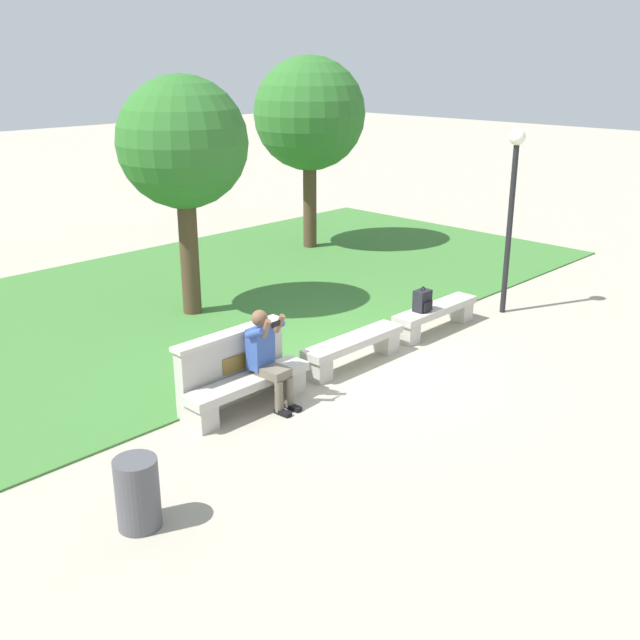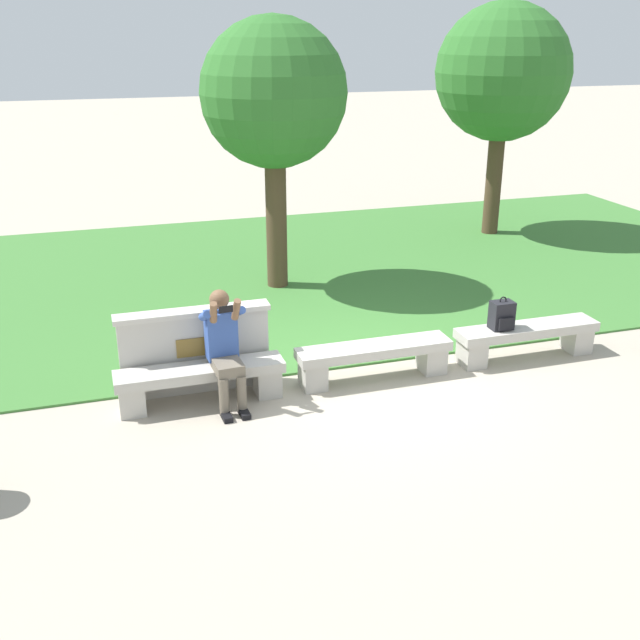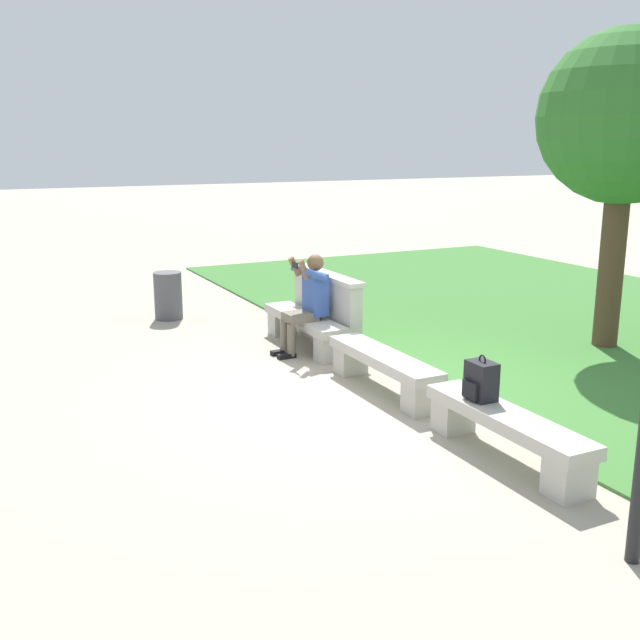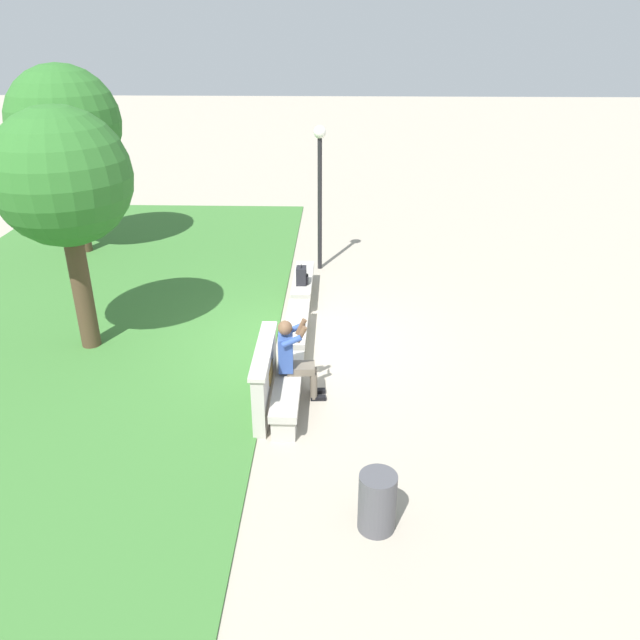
# 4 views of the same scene
# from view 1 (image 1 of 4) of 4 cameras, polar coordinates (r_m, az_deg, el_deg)

# --- Properties ---
(ground_plane) EXTENTS (80.00, 80.00, 0.00)m
(ground_plane) POSITION_cam_1_polar(r_m,az_deg,el_deg) (11.45, 2.55, -3.43)
(ground_plane) COLOR #A89E8C
(grass_strip) EXTENTS (18.08, 8.00, 0.03)m
(grass_strip) POSITION_cam_1_polar(r_m,az_deg,el_deg) (14.53, -10.43, 1.39)
(grass_strip) COLOR #3D7533
(grass_strip) RESTS_ON ground
(bench_main) EXTENTS (1.90, 0.40, 0.45)m
(bench_main) POSITION_cam_1_polar(r_m,az_deg,el_deg) (9.99, -5.48, -5.21)
(bench_main) COLOR #B7B2A8
(bench_main) RESTS_ON ground
(bench_near) EXTENTS (1.90, 0.40, 0.45)m
(bench_near) POSITION_cam_1_polar(r_m,az_deg,el_deg) (11.34, 2.57, -2.05)
(bench_near) COLOR #B7B2A8
(bench_near) RESTS_ON ground
(bench_mid) EXTENTS (1.90, 0.40, 0.45)m
(bench_mid) POSITION_cam_1_polar(r_m,az_deg,el_deg) (12.88, 8.79, 0.44)
(bench_mid) COLOR #B7B2A8
(bench_mid) RESTS_ON ground
(backrest_wall_with_plaque) EXTENTS (1.77, 0.24, 1.01)m
(backrest_wall_with_plaque) POSITION_cam_1_polar(r_m,az_deg,el_deg) (10.14, -6.77, -3.52)
(backrest_wall_with_plaque) COLOR #B7B2A8
(backrest_wall_with_plaque) RESTS_ON ground
(person_photographer) EXTENTS (0.49, 0.74, 1.32)m
(person_photographer) POSITION_cam_1_polar(r_m,az_deg,el_deg) (9.93, -4.08, -2.59)
(person_photographer) COLOR black
(person_photographer) RESTS_ON ground
(backpack) EXTENTS (0.28, 0.24, 0.43)m
(backpack) POSITION_cam_1_polar(r_m,az_deg,el_deg) (12.48, 7.83, 1.44)
(backpack) COLOR black
(backpack) RESTS_ON bench_mid
(tree_behind_wall) EXTENTS (2.24, 2.24, 4.19)m
(tree_behind_wall) POSITION_cam_1_polar(r_m,az_deg,el_deg) (13.22, -10.42, 12.99)
(tree_behind_wall) COLOR #4C3826
(tree_behind_wall) RESTS_ON ground
(tree_left_background) EXTENTS (2.60, 2.60, 4.48)m
(tree_left_background) POSITION_cam_1_polar(r_m,az_deg,el_deg) (17.94, -0.81, 15.36)
(tree_left_background) COLOR #4C3826
(tree_left_background) RESTS_ON ground
(trash_bin) EXTENTS (0.44, 0.44, 0.75)m
(trash_bin) POSITION_cam_1_polar(r_m,az_deg,el_deg) (7.81, -13.73, -12.70)
(trash_bin) COLOR #4C4C51
(trash_bin) RESTS_ON ground
(lamp_post) EXTENTS (0.28, 0.28, 3.29)m
(lamp_post) POSITION_cam_1_polar(r_m,az_deg,el_deg) (13.64, 14.46, 9.36)
(lamp_post) COLOR black
(lamp_post) RESTS_ON ground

